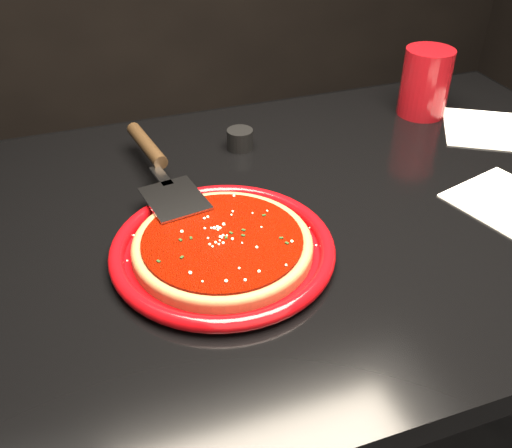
% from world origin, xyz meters
% --- Properties ---
extents(table, '(1.20, 0.80, 0.75)m').
position_xyz_m(table, '(0.00, 0.00, 0.38)').
color(table, black).
rests_on(table, floor).
extents(plate, '(0.42, 0.42, 0.02)m').
position_xyz_m(plate, '(-0.18, -0.07, 0.76)').
color(plate, maroon).
rests_on(plate, table).
extents(pizza_crust, '(0.34, 0.34, 0.01)m').
position_xyz_m(pizza_crust, '(-0.18, -0.07, 0.77)').
color(pizza_crust, brown).
rests_on(pizza_crust, plate).
extents(pizza_crust_rim, '(0.34, 0.34, 0.02)m').
position_xyz_m(pizza_crust_rim, '(-0.18, -0.07, 0.77)').
color(pizza_crust_rim, brown).
rests_on(pizza_crust_rim, plate).
extents(pizza_sauce, '(0.30, 0.30, 0.01)m').
position_xyz_m(pizza_sauce, '(-0.18, -0.07, 0.78)').
color(pizza_sauce, '#630900').
rests_on(pizza_sauce, plate).
extents(parmesan_dusting, '(0.22, 0.22, 0.01)m').
position_xyz_m(parmesan_dusting, '(-0.18, -0.07, 0.78)').
color(parmesan_dusting, beige).
rests_on(parmesan_dusting, plate).
extents(basil_flecks, '(0.20, 0.20, 0.00)m').
position_xyz_m(basil_flecks, '(-0.18, -0.07, 0.78)').
color(basil_flecks, black).
rests_on(basil_flecks, plate).
extents(pizza_server, '(0.15, 0.36, 0.03)m').
position_xyz_m(pizza_server, '(-0.22, 0.14, 0.79)').
color(pizza_server, '#B5B7BC').
rests_on(pizza_server, plate).
extents(cup, '(0.12, 0.12, 0.13)m').
position_xyz_m(cup, '(0.34, 0.24, 0.82)').
color(cup, maroon).
rests_on(cup, table).
extents(napkin_a, '(0.19, 0.19, 0.00)m').
position_xyz_m(napkin_a, '(0.29, -0.09, 0.75)').
color(napkin_a, white).
rests_on(napkin_a, table).
extents(napkin_b, '(0.22, 0.22, 0.00)m').
position_xyz_m(napkin_b, '(0.42, 0.14, 0.75)').
color(napkin_b, white).
rests_on(napkin_b, table).
extents(ramekin, '(0.06, 0.06, 0.04)m').
position_xyz_m(ramekin, '(-0.06, 0.22, 0.77)').
color(ramekin, black).
rests_on(ramekin, table).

